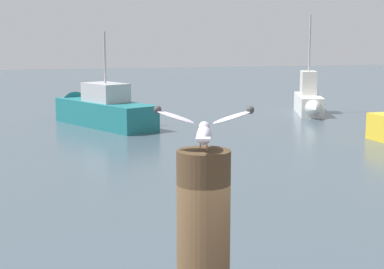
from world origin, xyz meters
The scene contains 4 objects.
mooring_post centered at (0.69, -0.39, 2.15)m, with size 0.31×0.31×1.09m, color #4C3823.
seagull centered at (0.70, -0.39, 2.81)m, with size 0.54×0.39×0.25m.
boat_white centered at (11.32, 19.93, 0.59)m, with size 2.15×4.06×4.24m.
boat_teal centered at (2.15, 19.28, 0.58)m, with size 3.78×5.88×3.62m.
Camera 1 is at (-0.22, -3.54, 3.31)m, focal length 56.14 mm.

